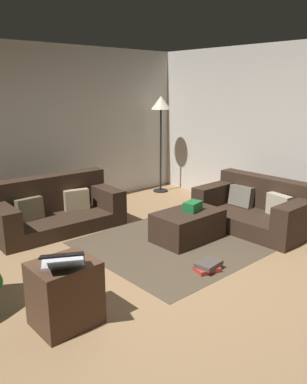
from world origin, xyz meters
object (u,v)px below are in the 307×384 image
object	(u,v)px
gift_box	(193,206)
book_stack	(208,266)
laptop	(63,259)
corner_lamp	(161,110)
couch_right	(257,209)
ottoman	(188,226)
couch_left	(54,209)
side_table	(65,293)
tv_remote	(190,209)

from	to	relation	value
gift_box	book_stack	xyz separation A→B (m)	(-0.57, -0.76, -0.39)
gift_box	laptop	size ratio (longest dim) A/B	0.48
laptop	corner_lamp	xyz separation A→B (m)	(3.59, 2.70, 0.91)
couch_right	ottoman	size ratio (longest dim) A/B	1.72
couch_left	gift_box	distance (m)	1.97
couch_left	laptop	world-z (taller)	laptop
book_stack	side_table	bearing A→B (deg)	174.12
corner_lamp	side_table	bearing A→B (deg)	-143.32
gift_box	laptop	bearing A→B (deg)	-164.03
tv_remote	ottoman	bearing A→B (deg)	-126.97
corner_lamp	book_stack	bearing A→B (deg)	-124.09
couch_right	tv_remote	world-z (taller)	couch_right
side_table	tv_remote	bearing A→B (deg)	16.32
laptop	book_stack	world-z (taller)	laptop
gift_box	laptop	distance (m)	2.34
couch_left	book_stack	xyz separation A→B (m)	(0.59, -2.35, -0.22)
laptop	corner_lamp	world-z (taller)	corner_lamp
couch_right	corner_lamp	size ratio (longest dim) A/B	0.86
couch_left	laptop	size ratio (longest dim) A/B	3.54
gift_box	side_table	distance (m)	2.30
gift_box	book_stack	distance (m)	1.03
side_table	laptop	distance (m)	0.34
couch_right	ottoman	xyz separation A→B (m)	(-1.08, 0.34, -0.08)
couch_right	book_stack	size ratio (longest dim) A/B	4.62
couch_right	laptop	world-z (taller)	laptop
couch_right	gift_box	bearing A→B (deg)	72.40
tv_remote	side_table	world-z (taller)	side_table
side_table	ottoman	bearing A→B (deg)	15.82
ottoman	side_table	size ratio (longest dim) A/B	1.60
tv_remote	corner_lamp	xyz separation A→B (m)	(1.32, 1.99, 1.14)
tv_remote	side_table	xyz separation A→B (m)	(-2.23, -0.65, -0.12)
ottoman	gift_box	size ratio (longest dim) A/B	3.69
ottoman	corner_lamp	xyz separation A→B (m)	(1.40, 2.04, 1.34)
gift_box	laptop	world-z (taller)	laptop
gift_box	side_table	xyz separation A→B (m)	(-2.22, -0.59, -0.17)
couch_left	ottoman	size ratio (longest dim) A/B	2.01
couch_right	corner_lamp	xyz separation A→B (m)	(0.33, 2.37, 1.26)
ottoman	tv_remote	size ratio (longest dim) A/B	5.64
tv_remote	book_stack	bearing A→B (deg)	-100.71
couch_left	couch_right	xyz separation A→B (m)	(2.17, -1.91, -0.00)
couch_right	side_table	size ratio (longest dim) A/B	2.76
couch_left	corner_lamp	bearing A→B (deg)	-166.71
gift_box	side_table	bearing A→B (deg)	-165.09
ottoman	gift_box	bearing A→B (deg)	-16.39
corner_lamp	tv_remote	bearing A→B (deg)	-123.56
gift_box	side_table	size ratio (longest dim) A/B	0.43
couch_right	tv_remote	distance (m)	1.07
couch_right	tv_remote	xyz separation A→B (m)	(-1.00, 0.38, 0.12)
laptop	book_stack	distance (m)	1.77
laptop	couch_left	bearing A→B (deg)	63.97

